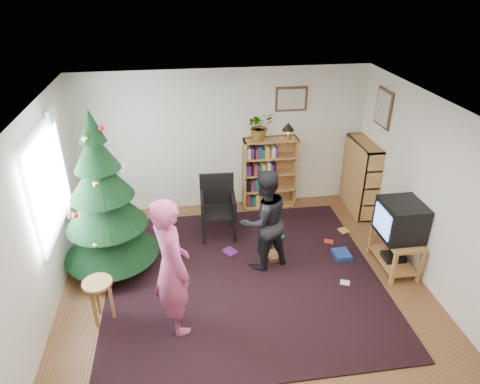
{
  "coord_description": "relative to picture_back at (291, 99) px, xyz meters",
  "views": [
    {
      "loc": [
        -0.75,
        -4.47,
        3.96
      ],
      "look_at": [
        0.03,
        0.85,
        1.1
      ],
      "focal_mm": 32.0,
      "sensor_mm": 36.0,
      "label": 1
    }
  ],
  "objects": [
    {
      "name": "floor",
      "position": [
        -1.15,
        -2.48,
        -1.95
      ],
      "size": [
        5.0,
        5.0,
        0.0
      ],
      "primitive_type": "plane",
      "color": "brown",
      "rests_on": "ground"
    },
    {
      "name": "ceiling",
      "position": [
        -1.15,
        -2.48,
        0.55
      ],
      "size": [
        5.0,
        5.0,
        0.0
      ],
      "primitive_type": "plane",
      "rotation": [
        3.14,
        0.0,
        0.0
      ],
      "color": "white",
      "rests_on": "wall_back"
    },
    {
      "name": "wall_back",
      "position": [
        -1.15,
        0.02,
        -0.7
      ],
      "size": [
        5.0,
        0.02,
        2.5
      ],
      "primitive_type": "cube",
      "color": "silver",
      "rests_on": "floor"
    },
    {
      "name": "wall_left",
      "position": [
        -3.65,
        -2.48,
        -0.7
      ],
      "size": [
        0.02,
        5.0,
        2.5
      ],
      "primitive_type": "cube",
      "color": "silver",
      "rests_on": "floor"
    },
    {
      "name": "wall_right",
      "position": [
        1.35,
        -2.48,
        -0.7
      ],
      "size": [
        0.02,
        5.0,
        2.5
      ],
      "primitive_type": "cube",
      "color": "silver",
      "rests_on": "floor"
    },
    {
      "name": "rug",
      "position": [
        -1.15,
        -2.17,
        -1.94
      ],
      "size": [
        3.8,
        3.6,
        0.02
      ],
      "primitive_type": "cube",
      "color": "black",
      "rests_on": "floor"
    },
    {
      "name": "window_pane",
      "position": [
        -3.62,
        -1.88,
        -0.45
      ],
      "size": [
        0.04,
        1.2,
        1.4
      ],
      "primitive_type": "cube",
      "color": "silver",
      "rests_on": "wall_left"
    },
    {
      "name": "curtain",
      "position": [
        -3.58,
        -1.18,
        -0.45
      ],
      "size": [
        0.06,
        0.35,
        1.6
      ],
      "primitive_type": "cube",
      "color": "silver",
      "rests_on": "wall_left"
    },
    {
      "name": "picture_back",
      "position": [
        0.0,
        0.0,
        0.0
      ],
      "size": [
        0.55,
        0.03,
        0.42
      ],
      "color": "#4C3319",
      "rests_on": "wall_back"
    },
    {
      "name": "picture_right",
      "position": [
        1.33,
        -0.73,
        0.0
      ],
      "size": [
        0.03,
        0.5,
        0.6
      ],
      "color": "#4C3319",
      "rests_on": "wall_right"
    },
    {
      "name": "christmas_tree",
      "position": [
        -3.0,
        -1.66,
        -0.94
      ],
      "size": [
        1.33,
        1.33,
        2.41
      ],
      "rotation": [
        0.0,
        0.0,
        0.35
      ],
      "color": "#3F2816",
      "rests_on": "rug"
    },
    {
      "name": "bookshelf_back",
      "position": [
        -0.36,
        -0.14,
        -1.29
      ],
      "size": [
        0.95,
        0.3,
        1.3
      ],
      "color": "#AB7B3D",
      "rests_on": "floor"
    },
    {
      "name": "bookshelf_right",
      "position": [
        1.19,
        -0.53,
        -1.29
      ],
      "size": [
        0.3,
        0.95,
        1.3
      ],
      "rotation": [
        0.0,
        0.0,
        1.57
      ],
      "color": "#AB7B3D",
      "rests_on": "floor"
    },
    {
      "name": "tv_stand",
      "position": [
        1.07,
        -2.23,
        -1.63
      ],
      "size": [
        0.45,
        0.82,
        0.55
      ],
      "color": "#AB7B3D",
      "rests_on": "floor"
    },
    {
      "name": "crt_tv",
      "position": [
        1.07,
        -2.23,
        -1.14
      ],
      "size": [
        0.56,
        0.6,
        0.53
      ],
      "color": "black",
      "rests_on": "tv_stand"
    },
    {
      "name": "armchair",
      "position": [
        -1.39,
        -0.93,
        -1.4
      ],
      "size": [
        0.57,
        0.57,
        1.01
      ],
      "rotation": [
        0.0,
        0.0,
        -0.04
      ],
      "color": "black",
      "rests_on": "rug"
    },
    {
      "name": "stool",
      "position": [
        -3.02,
        -2.71,
        -1.49
      ],
      "size": [
        0.36,
        0.36,
        0.6
      ],
      "color": "#AB7B3D",
      "rests_on": "floor"
    },
    {
      "name": "person_standing",
      "position": [
        -2.11,
        -2.95,
        -1.06
      ],
      "size": [
        0.66,
        0.77,
        1.79
      ],
      "primitive_type": "imported",
      "rotation": [
        0.0,
        0.0,
        1.99
      ],
      "color": "#AE4576",
      "rests_on": "rug"
    },
    {
      "name": "person_by_chair",
      "position": [
        -0.82,
        -1.91,
        -1.18
      ],
      "size": [
        0.91,
        0.81,
        1.54
      ],
      "primitive_type": "imported",
      "rotation": [
        0.0,
        0.0,
        3.5
      ],
      "color": "black",
      "rests_on": "rug"
    },
    {
      "name": "potted_plant",
      "position": [
        -0.56,
        -0.14,
        -0.41
      ],
      "size": [
        0.53,
        0.49,
        0.49
      ],
      "primitive_type": "imported",
      "rotation": [
        0.0,
        0.0,
        0.3
      ],
      "color": "gray",
      "rests_on": "bookshelf_back"
    },
    {
      "name": "table_lamp",
      "position": [
        -0.06,
        -0.14,
        -0.46
      ],
      "size": [
        0.21,
        0.21,
        0.28
      ],
      "color": "#A57F33",
      "rests_on": "bookshelf_back"
    },
    {
      "name": "floor_clutter",
      "position": [
        -0.09,
        -1.7,
        -1.91
      ],
      "size": [
        2.16,
        1.47,
        0.08
      ],
      "color": "#A51E19",
      "rests_on": "rug"
    }
  ]
}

